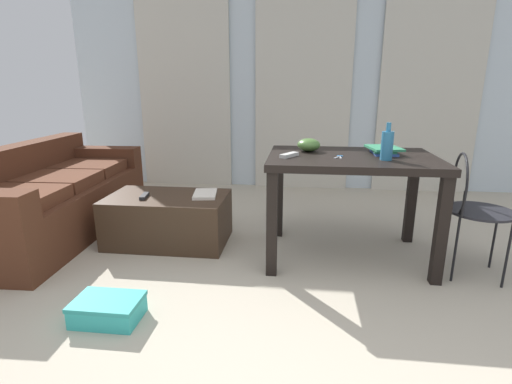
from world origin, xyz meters
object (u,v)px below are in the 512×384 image
object	(u,v)px
couch	(50,199)
book_stack	(384,150)
wire_chair	(470,201)
magazine	(205,194)
craft_table	(351,171)
coffee_table	(168,219)
scissors	(339,157)
bowl	(309,145)
tv_remote_primary	(144,196)
bottle_near	(387,145)
shoebox	(108,309)
tv_remote_on_table	(289,155)

from	to	relation	value
couch	book_stack	distance (m)	2.75
wire_chair	magazine	distance (m)	1.89
craft_table	coffee_table	bearing A→B (deg)	175.57
wire_chair	scissors	size ratio (longest dim) A/B	6.64
scissors	magazine	size ratio (longest dim) A/B	0.45
craft_table	bowl	size ratio (longest dim) A/B	6.84
scissors	tv_remote_primary	bearing A→B (deg)	175.71
bottle_near	shoebox	distance (m)	1.96
couch	wire_chair	world-z (taller)	wire_chair
coffee_table	bottle_near	world-z (taller)	bottle_near
bowl	magazine	world-z (taller)	bowl
shoebox	scissors	bearing A→B (deg)	36.01
wire_chair	craft_table	bearing A→B (deg)	166.24
wire_chair	shoebox	xyz separation A→B (m)	(-2.12, -0.81, -0.45)
book_stack	magazine	distance (m)	1.39
wire_chair	coffee_table	bearing A→B (deg)	172.28
coffee_table	craft_table	size ratio (longest dim) A/B	0.81
book_stack	scissors	xyz separation A→B (m)	(-0.32, -0.16, -0.03)
coffee_table	scissors	size ratio (longest dim) A/B	7.55
wire_chair	bottle_near	bearing A→B (deg)	175.47
wire_chair	tv_remote_on_table	distance (m)	1.21
craft_table	wire_chair	size ratio (longest dim) A/B	1.40
bottle_near	scissors	world-z (taller)	bottle_near
bowl	tv_remote_primary	size ratio (longest dim) A/B	1.07
coffee_table	book_stack	xyz separation A→B (m)	(1.63, -0.01, 0.60)
couch	bottle_near	world-z (taller)	bottle_near
scissors	coffee_table	bearing A→B (deg)	172.36
craft_table	bowl	xyz separation A→B (m)	(-0.30, 0.14, 0.16)
bottle_near	tv_remote_primary	xyz separation A→B (m)	(-1.76, 0.18, -0.46)
book_stack	scissors	size ratio (longest dim) A/B	2.39
couch	scissors	size ratio (longest dim) A/B	15.86
scissors	craft_table	bearing A→B (deg)	35.60
book_stack	tv_remote_on_table	size ratio (longest dim) A/B	1.75
craft_table	tv_remote_on_table	bearing A→B (deg)	-166.99
shoebox	couch	bearing A→B (deg)	132.96
couch	wire_chair	distance (m)	3.25
bowl	book_stack	world-z (taller)	bowl
tv_remote_on_table	craft_table	bearing A→B (deg)	44.53
scissors	tv_remote_primary	xyz separation A→B (m)	(-1.47, 0.11, -0.36)
scissors	shoebox	xyz separation A→B (m)	(-1.28, -0.93, -0.70)
book_stack	bottle_near	bearing A→B (deg)	-97.23
tv_remote_primary	craft_table	bearing A→B (deg)	-9.96
book_stack	tv_remote_primary	world-z (taller)	book_stack
couch	coffee_table	bearing A→B (deg)	-4.57
tv_remote_on_table	scissors	distance (m)	0.34
bottle_near	tv_remote_primary	distance (m)	1.83
tv_remote_on_table	tv_remote_primary	world-z (taller)	tv_remote_on_table
bowl	magazine	size ratio (longest dim) A/B	0.61
tv_remote_on_table	shoebox	world-z (taller)	tv_remote_on_table
couch	craft_table	xyz separation A→B (m)	(2.48, -0.19, 0.35)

